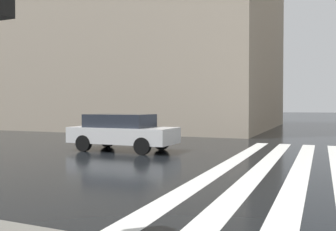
# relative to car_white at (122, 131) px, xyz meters

# --- Properties ---
(haussmann_block_mid) EXTENTS (18.11, 25.22, 18.44)m
(haussmann_block_mid) POSITION_rel_car_white_xyz_m (16.06, 9.06, 8.27)
(haussmann_block_mid) COLOR tan
(haussmann_block_mid) RESTS_ON ground_plane
(car_white) EXTENTS (1.85, 4.10, 1.41)m
(car_white) POSITION_rel_car_white_xyz_m (0.00, 0.00, 0.00)
(car_white) COLOR silver
(car_white) RESTS_ON ground_plane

